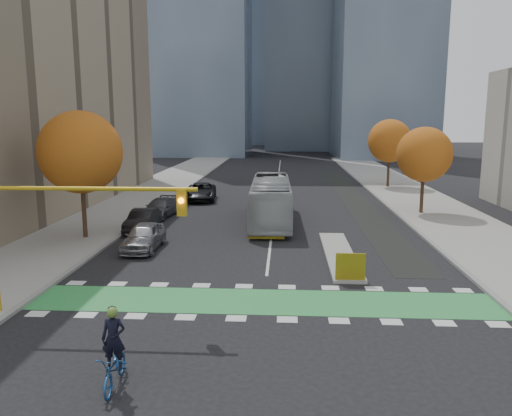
# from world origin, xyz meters

# --- Properties ---
(ground) EXTENTS (300.00, 300.00, 0.00)m
(ground) POSITION_xyz_m (0.00, 0.00, 0.00)
(ground) COLOR black
(ground) RESTS_ON ground
(sidewalk_west) EXTENTS (7.00, 120.00, 0.15)m
(sidewalk_west) POSITION_xyz_m (-13.50, 20.00, 0.07)
(sidewalk_west) COLOR gray
(sidewalk_west) RESTS_ON ground
(sidewalk_east) EXTENTS (7.00, 120.00, 0.15)m
(sidewalk_east) POSITION_xyz_m (13.50, 20.00, 0.07)
(sidewalk_east) COLOR gray
(sidewalk_east) RESTS_ON ground
(curb_west) EXTENTS (0.30, 120.00, 0.16)m
(curb_west) POSITION_xyz_m (-10.00, 20.00, 0.07)
(curb_west) COLOR gray
(curb_west) RESTS_ON ground
(curb_east) EXTENTS (0.30, 120.00, 0.16)m
(curb_east) POSITION_xyz_m (10.00, 20.00, 0.07)
(curb_east) COLOR gray
(curb_east) RESTS_ON ground
(bike_crossing) EXTENTS (20.00, 3.00, 0.01)m
(bike_crossing) POSITION_xyz_m (0.00, 1.50, 0.01)
(bike_crossing) COLOR green
(bike_crossing) RESTS_ON ground
(centre_line) EXTENTS (0.15, 70.00, 0.01)m
(centre_line) POSITION_xyz_m (0.00, 40.00, 0.01)
(centre_line) COLOR silver
(centre_line) RESTS_ON ground
(bike_lane_paint) EXTENTS (2.50, 50.00, 0.01)m
(bike_lane_paint) POSITION_xyz_m (7.50, 30.00, 0.01)
(bike_lane_paint) COLOR black
(bike_lane_paint) RESTS_ON ground
(median_island) EXTENTS (1.60, 10.00, 0.16)m
(median_island) POSITION_xyz_m (4.00, 9.00, 0.08)
(median_island) COLOR gray
(median_island) RESTS_ON ground
(hazard_board) EXTENTS (1.40, 0.12, 1.30)m
(hazard_board) POSITION_xyz_m (4.00, 4.20, 0.80)
(hazard_board) COLOR yellow
(hazard_board) RESTS_ON median_island
(tower_ne) EXTENTS (18.00, 24.00, 60.00)m
(tower_ne) POSITION_xyz_m (20.00, 85.00, 30.00)
(tower_ne) COLOR #47566B
(tower_ne) RESTS_ON ground
(tower_far) EXTENTS (26.00, 26.00, 80.00)m
(tower_far) POSITION_xyz_m (-4.00, 140.00, 40.00)
(tower_far) COLOR #47566B
(tower_far) RESTS_ON ground
(tree_west) EXTENTS (5.20, 5.20, 8.22)m
(tree_west) POSITION_xyz_m (-12.00, 12.00, 5.62)
(tree_west) COLOR #332114
(tree_west) RESTS_ON ground
(tree_east_near) EXTENTS (4.40, 4.40, 7.08)m
(tree_east_near) POSITION_xyz_m (12.00, 22.00, 4.86)
(tree_east_near) COLOR #332114
(tree_east_near) RESTS_ON ground
(tree_east_far) EXTENTS (4.80, 4.80, 7.65)m
(tree_east_far) POSITION_xyz_m (12.50, 38.00, 5.24)
(tree_east_far) COLOR #332114
(tree_east_far) RESTS_ON ground
(traffic_signal_west) EXTENTS (8.53, 0.56, 5.20)m
(traffic_signal_west) POSITION_xyz_m (-7.93, -0.51, 4.03)
(traffic_signal_west) COLOR #BF9914
(traffic_signal_west) RESTS_ON ground
(cyclist) EXTENTS (0.87, 2.15, 2.44)m
(cyclist) POSITION_xyz_m (-4.02, -5.59, 0.81)
(cyclist) COLOR navy
(cyclist) RESTS_ON ground
(bus) EXTENTS (3.12, 12.27, 3.40)m
(bus) POSITION_xyz_m (-0.17, 18.04, 1.70)
(bus) COLOR #ABB0B3
(bus) RESTS_ON ground
(parked_car_a) EXTENTS (1.90, 4.69, 1.60)m
(parked_car_a) POSITION_xyz_m (-7.49, 9.68, 0.80)
(parked_car_a) COLOR gray
(parked_car_a) RESTS_ON ground
(parked_car_b) EXTENTS (1.63, 4.51, 1.48)m
(parked_car_b) POSITION_xyz_m (-9.00, 14.68, 0.74)
(parked_car_b) COLOR black
(parked_car_b) RESTS_ON ground
(parked_car_c) EXTENTS (2.63, 5.16, 1.44)m
(parked_car_c) POSITION_xyz_m (-9.00, 19.68, 0.72)
(parked_car_c) COLOR #4C4C51
(parked_car_c) RESTS_ON ground
(parked_car_d) EXTENTS (3.26, 6.10, 1.63)m
(parked_car_d) POSITION_xyz_m (-7.14, 27.96, 0.82)
(parked_car_d) COLOR black
(parked_car_d) RESTS_ON ground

